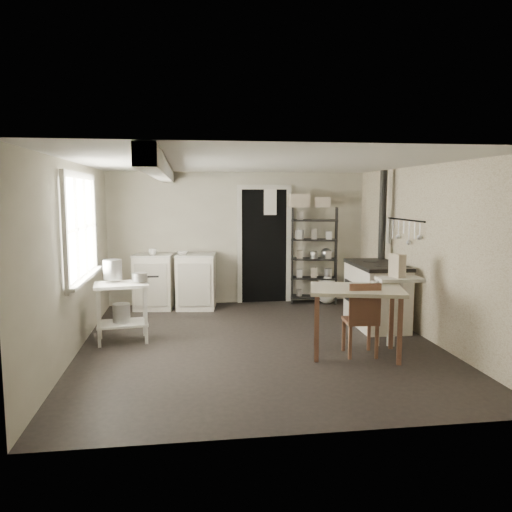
{
  "coord_description": "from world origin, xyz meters",
  "views": [
    {
      "loc": [
        -0.91,
        -6.2,
        1.91
      ],
      "look_at": [
        0.0,
        0.3,
        1.1
      ],
      "focal_mm": 35.0,
      "sensor_mm": 36.0,
      "label": 1
    }
  ],
  "objects": [
    {
      "name": "base_cabinets",
      "position": [
        -1.11,
        2.18,
        0.46
      ],
      "size": [
        1.47,
        0.78,
        0.93
      ],
      "primitive_type": null,
      "rotation": [
        0.0,
        0.0,
        -0.13
      ],
      "color": "silver",
      "rests_on": "ground"
    },
    {
      "name": "wall_left",
      "position": [
        -2.25,
        0.0,
        1.15
      ],
      "size": [
        0.02,
        5.0,
        2.3
      ],
      "primitive_type": "cube",
      "color": "#BBB5A0",
      "rests_on": "ground"
    },
    {
      "name": "stove",
      "position": [
        1.82,
        0.62,
        0.44
      ],
      "size": [
        0.67,
        1.18,
        0.92
      ],
      "primitive_type": null,
      "rotation": [
        0.0,
        0.0,
        -0.02
      ],
      "color": "silver",
      "rests_on": "ground"
    },
    {
      "name": "window",
      "position": [
        -2.22,
        0.2,
        1.5
      ],
      "size": [
        0.12,
        1.76,
        1.28
      ],
      "primitive_type": null,
      "color": "beige",
      "rests_on": "wall_left"
    },
    {
      "name": "prep_table",
      "position": [
        -1.76,
        0.32,
        0.4
      ],
      "size": [
        0.73,
        0.57,
        0.77
      ],
      "primitive_type": null,
      "rotation": [
        0.0,
        0.0,
        0.13
      ],
      "color": "beige",
      "rests_on": "ground"
    },
    {
      "name": "wall_right",
      "position": [
        2.25,
        0.0,
        1.15
      ],
      "size": [
        0.02,
        5.0,
        2.3
      ],
      "primitive_type": "cube",
      "color": "#BBB5A0",
      "rests_on": "ground"
    },
    {
      "name": "mixing_bowl",
      "position": [
        -0.98,
        2.1,
        0.95
      ],
      "size": [
        0.27,
        0.27,
        0.06
      ],
      "primitive_type": "imported",
      "rotation": [
        0.0,
        0.0,
        -0.03
      ],
      "color": "silver",
      "rests_on": "base_cabinets"
    },
    {
      "name": "chair",
      "position": [
        1.12,
        -0.63,
        0.48
      ],
      "size": [
        0.4,
        0.41,
        0.9
      ],
      "primitive_type": null,
      "rotation": [
        0.0,
        0.0,
        -0.07
      ],
      "color": "brown",
      "rests_on": "ground"
    },
    {
      "name": "doorway",
      "position": [
        0.45,
        2.47,
        1.0
      ],
      "size": [
        0.96,
        0.1,
        2.08
      ],
      "primitive_type": null,
      "color": "beige",
      "rests_on": "ground"
    },
    {
      "name": "floor",
      "position": [
        0.0,
        0.0,
        0.0
      ],
      "size": [
        5.0,
        5.0,
        0.0
      ],
      "primitive_type": "plane",
      "color": "black",
      "rests_on": "ground"
    },
    {
      "name": "wall_front",
      "position": [
        0.0,
        -2.5,
        1.15
      ],
      "size": [
        4.5,
        0.02,
        2.3
      ],
      "primitive_type": "cube",
      "color": "#BBB5A0",
      "rests_on": "ground"
    },
    {
      "name": "floor_crock",
      "position": [
        1.64,
        -0.34,
        0.08
      ],
      "size": [
        0.13,
        0.13,
        0.13
      ],
      "primitive_type": "cylinder",
      "rotation": [
        0.0,
        0.0,
        0.33
      ],
      "color": "silver",
      "rests_on": "ground"
    },
    {
      "name": "stovepipe",
      "position": [
        2.06,
        1.08,
        1.59
      ],
      "size": [
        0.12,
        0.12,
        1.42
      ],
      "primitive_type": null,
      "rotation": [
        0.0,
        0.0,
        -0.11
      ],
      "color": "black",
      "rests_on": "stove"
    },
    {
      "name": "wallpaper_panel",
      "position": [
        2.24,
        0.0,
        1.15
      ],
      "size": [
        0.01,
        5.0,
        2.3
      ],
      "primitive_type": null,
      "color": "beige",
      "rests_on": "wall_right"
    },
    {
      "name": "saucepan",
      "position": [
        -1.52,
        0.32,
        0.85
      ],
      "size": [
        0.2,
        0.2,
        0.11
      ],
      "primitive_type": "cylinder",
      "rotation": [
        0.0,
        0.0,
        -0.05
      ],
      "color": "silver",
      "rests_on": "prep_table"
    },
    {
      "name": "bucket",
      "position": [
        -1.76,
        0.31,
        0.39
      ],
      "size": [
        0.25,
        0.25,
        0.24
      ],
      "primitive_type": "cylinder",
      "rotation": [
        0.0,
        0.0,
        0.12
      ],
      "color": "silver",
      "rests_on": "prep_table"
    },
    {
      "name": "table_cup",
      "position": [
        1.27,
        -0.68,
        0.8
      ],
      "size": [
        0.12,
        0.12,
        0.09
      ],
      "primitive_type": "imported",
      "rotation": [
        0.0,
        0.0,
        -0.42
      ],
      "color": "silver",
      "rests_on": "work_table"
    },
    {
      "name": "storage_box_b",
      "position": [
        1.44,
        2.27,
        1.99
      ],
      "size": [
        0.32,
        0.31,
        0.17
      ],
      "primitive_type": "cube",
      "rotation": [
        0.0,
        0.0,
        -0.27
      ],
      "color": "beige",
      "rests_on": "shelf_rack"
    },
    {
      "name": "counter_cup",
      "position": [
        -1.46,
        2.05,
        0.97
      ],
      "size": [
        0.17,
        0.17,
        0.1
      ],
      "primitive_type": "imported",
      "rotation": [
        0.0,
        0.0,
        0.37
      ],
      "color": "silver",
      "rests_on": "base_cabinets"
    },
    {
      "name": "oats_box",
      "position": [
        1.72,
        -0.29,
        1.01
      ],
      "size": [
        0.17,
        0.22,
        0.29
      ],
      "primitive_type": "cube",
      "rotation": [
        0.0,
        0.0,
        0.27
      ],
      "color": "beige",
      "rests_on": "side_ledge"
    },
    {
      "name": "flour_sack",
      "position": [
        1.52,
        2.15,
        0.24
      ],
      "size": [
        0.49,
        0.46,
        0.48
      ],
      "primitive_type": "ellipsoid",
      "rotation": [
        0.0,
        0.0,
        0.38
      ],
      "color": "white",
      "rests_on": "ground"
    },
    {
      "name": "utensil_rail",
      "position": [
        2.19,
        0.6,
        1.55
      ],
      "size": [
        0.06,
        1.2,
        0.44
      ],
      "primitive_type": null,
      "color": "silver",
      "rests_on": "wall_right"
    },
    {
      "name": "work_table",
      "position": [
        1.07,
        -0.63,
        0.38
      ],
      "size": [
        1.23,
        1.0,
        0.82
      ],
      "primitive_type": null,
      "rotation": [
        0.0,
        0.0,
        -0.25
      ],
      "color": "beige",
      "rests_on": "ground"
    },
    {
      "name": "stockpot",
      "position": [
        -1.88,
        0.43,
        0.94
      ],
      "size": [
        0.3,
        0.3,
        0.26
      ],
      "primitive_type": "cylinder",
      "rotation": [
        0.0,
        0.0,
        0.29
      ],
      "color": "silver",
      "rests_on": "prep_table"
    },
    {
      "name": "shelf_jar",
      "position": [
        1.02,
        2.28,
        1.37
      ],
      "size": [
        0.1,
        0.11,
        0.2
      ],
      "primitive_type": "imported",
      "rotation": [
        0.0,
        0.0,
        0.14
      ],
      "color": "silver",
      "rests_on": "shelf_rack"
    },
    {
      "name": "storage_box_a",
      "position": [
        1.03,
        2.28,
        2.01
      ],
      "size": [
        0.35,
        0.31,
        0.23
      ],
      "primitive_type": "cube",
      "rotation": [
        0.0,
        0.0,
        -0.06
      ],
      "color": "beige",
      "rests_on": "shelf_rack"
    },
    {
      "name": "ceiling",
      "position": [
        0.0,
        0.0,
        2.3
      ],
      "size": [
        5.0,
        5.0,
        0.0
      ],
      "primitive_type": "plane",
      "rotation": [
        3.14,
        0.0,
        0.0
      ],
      "color": "silver",
      "rests_on": "wall_back"
    },
    {
      "name": "side_ledge",
      "position": [
        1.74,
        -0.33,
        0.43
      ],
      "size": [
        0.59,
        0.34,
        0.87
      ],
      "primitive_type": null,
      "rotation": [
        0.0,
        0.0,
        -0.07
      ],
      "color": "beige",
      "rests_on": "ground"
    },
    {
      "name": "ceiling_beam",
      "position": [
        -1.2,
        0.0,
        2.2
      ],
      "size": [
        0.18,
        5.0,
        0.18
      ],
      "primitive_type": null,
      "color": "beige",
      "rests_on": "ceiling"
    },
    {
      "name": "shelf_rack",
      "position": [
        1.3,
        2.26,
        0.95
      ],
      "size": [
        0.85,
        0.48,
        1.69
      ],
      "primitive_type": null,
      "rotation": [
        0.0,
        0.0,
        -0.23
      ],
      "color": "black",
      "rests_on": "ground"
    },
    {
      "name": "wall_back",
      "position": [
        0.0,
        2.5,
        1.15
      ],
      "size": [
        4.5,
        0.02,
        2.3
      ],
      "primitive_type": "cube",
      "color": "#BBB5A0",
      "rests_on": "ground"
    }
  ]
}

